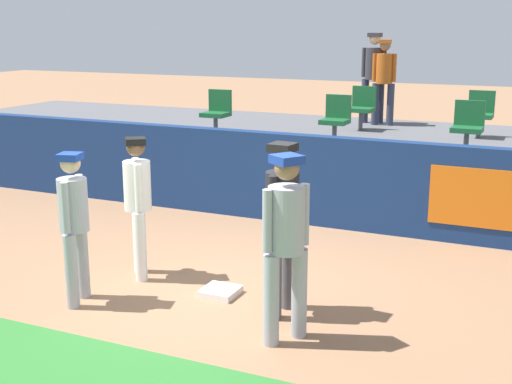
{
  "coord_description": "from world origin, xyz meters",
  "views": [
    {
      "loc": [
        3.62,
        -6.46,
        3.04
      ],
      "look_at": [
        0.19,
        1.15,
        1.0
      ],
      "focal_mm": 48.33,
      "sensor_mm": 36.0,
      "label": 1
    }
  ],
  "objects_px": {
    "seat_front_right": "(468,124)",
    "seat_back_center": "(362,106)",
    "spectator_capped": "(384,76)",
    "player_runner_visitor": "(286,236)",
    "first_base": "(220,292)",
    "spectator_hooded": "(374,71)",
    "seat_back_right": "(480,111)",
    "seat_front_center": "(336,117)",
    "seat_front_left": "(217,110)",
    "player_coach_visitor": "(74,218)",
    "player_fielder_home": "(138,198)",
    "player_umpire": "(282,217)"
  },
  "relations": [
    {
      "from": "player_runner_visitor",
      "to": "player_umpire",
      "type": "xyz_separation_m",
      "value": [
        -0.28,
        0.6,
        -0.0
      ]
    },
    {
      "from": "player_runner_visitor",
      "to": "seat_front_right",
      "type": "distance_m",
      "value": 5.5
    },
    {
      "from": "seat_back_right",
      "to": "seat_front_center",
      "type": "bearing_deg",
      "value": -140.07
    },
    {
      "from": "first_base",
      "to": "seat_back_right",
      "type": "bearing_deg",
      "value": 72.61
    },
    {
      "from": "seat_back_right",
      "to": "seat_front_left",
      "type": "bearing_deg",
      "value": -157.9
    },
    {
      "from": "seat_front_right",
      "to": "player_coach_visitor",
      "type": "bearing_deg",
      "value": -121.83
    },
    {
      "from": "player_coach_visitor",
      "to": "seat_front_left",
      "type": "height_order",
      "value": "seat_front_left"
    },
    {
      "from": "player_umpire",
      "to": "spectator_hooded",
      "type": "distance_m",
      "value": 7.75
    },
    {
      "from": "seat_front_right",
      "to": "seat_front_left",
      "type": "distance_m",
      "value": 4.46
    },
    {
      "from": "player_fielder_home",
      "to": "seat_back_center",
      "type": "relative_size",
      "value": 2.06
    },
    {
      "from": "seat_back_right",
      "to": "first_base",
      "type": "bearing_deg",
      "value": -107.39
    },
    {
      "from": "seat_front_left",
      "to": "seat_front_center",
      "type": "bearing_deg",
      "value": -0.0
    },
    {
      "from": "seat_back_right",
      "to": "player_umpire",
      "type": "bearing_deg",
      "value": -100.16
    },
    {
      "from": "player_fielder_home",
      "to": "spectator_hooded",
      "type": "bearing_deg",
      "value": 135.1
    },
    {
      "from": "spectator_capped",
      "to": "player_runner_visitor",
      "type": "bearing_deg",
      "value": 90.24
    },
    {
      "from": "player_coach_visitor",
      "to": "seat_front_left",
      "type": "xyz_separation_m",
      "value": [
        -1.07,
        5.47,
        0.51
      ]
    },
    {
      "from": "seat_back_right",
      "to": "seat_back_center",
      "type": "xyz_separation_m",
      "value": [
        -2.2,
        0.0,
        0.0
      ]
    },
    {
      "from": "player_runner_visitor",
      "to": "seat_back_right",
      "type": "xyz_separation_m",
      "value": [
        0.9,
        7.2,
        0.42
      ]
    },
    {
      "from": "seat_back_center",
      "to": "seat_front_left",
      "type": "bearing_deg",
      "value": -141.14
    },
    {
      "from": "seat_front_right",
      "to": "spectator_hooded",
      "type": "xyz_separation_m",
      "value": [
        -2.29,
        2.8,
        0.59
      ]
    },
    {
      "from": "seat_front_center",
      "to": "seat_front_right",
      "type": "height_order",
      "value": "same"
    },
    {
      "from": "player_fielder_home",
      "to": "spectator_capped",
      "type": "xyz_separation_m",
      "value": [
        1.2,
        7.08,
        1.02
      ]
    },
    {
      "from": "player_fielder_home",
      "to": "player_runner_visitor",
      "type": "relative_size",
      "value": 0.93
    },
    {
      "from": "seat_front_center",
      "to": "spectator_hooded",
      "type": "height_order",
      "value": "spectator_hooded"
    },
    {
      "from": "seat_front_right",
      "to": "spectator_hooded",
      "type": "bearing_deg",
      "value": 129.28
    },
    {
      "from": "seat_back_right",
      "to": "seat_back_center",
      "type": "bearing_deg",
      "value": 180.0
    },
    {
      "from": "seat_back_right",
      "to": "player_runner_visitor",
      "type": "bearing_deg",
      "value": -97.12
    },
    {
      "from": "spectator_capped",
      "to": "seat_front_center",
      "type": "bearing_deg",
      "value": 79.06
    },
    {
      "from": "spectator_hooded",
      "to": "seat_front_center",
      "type": "bearing_deg",
      "value": 94.92
    },
    {
      "from": "player_runner_visitor",
      "to": "seat_front_center",
      "type": "xyz_separation_m",
      "value": [
        -1.25,
        5.4,
        0.42
      ]
    },
    {
      "from": "player_runner_visitor",
      "to": "spectator_hooded",
      "type": "xyz_separation_m",
      "value": [
        -1.37,
        8.21,
        1.01
      ]
    },
    {
      "from": "first_base",
      "to": "spectator_hooded",
      "type": "relative_size",
      "value": 0.22
    },
    {
      "from": "seat_back_right",
      "to": "seat_back_center",
      "type": "height_order",
      "value": "same"
    },
    {
      "from": "seat_front_right",
      "to": "seat_back_center",
      "type": "distance_m",
      "value": 2.86
    },
    {
      "from": "player_umpire",
      "to": "seat_front_right",
      "type": "bearing_deg",
      "value": 170.27
    },
    {
      "from": "player_umpire",
      "to": "seat_back_right",
      "type": "xyz_separation_m",
      "value": [
        1.18,
        6.61,
        0.42
      ]
    },
    {
      "from": "seat_back_center",
      "to": "spectator_hooded",
      "type": "xyz_separation_m",
      "value": [
        -0.07,
        1.0,
        0.59
      ]
    },
    {
      "from": "seat_front_right",
      "to": "spectator_capped",
      "type": "distance_m",
      "value": 3.34
    },
    {
      "from": "player_umpire",
      "to": "player_runner_visitor",
      "type": "bearing_deg",
      "value": 29.89
    },
    {
      "from": "player_fielder_home",
      "to": "seat_front_left",
      "type": "height_order",
      "value": "seat_front_left"
    },
    {
      "from": "seat_back_center",
      "to": "spectator_hooded",
      "type": "relative_size",
      "value": 0.46
    },
    {
      "from": "spectator_capped",
      "to": "player_coach_visitor",
      "type": "bearing_deg",
      "value": 72.79
    },
    {
      "from": "seat_back_right",
      "to": "spectator_hooded",
      "type": "distance_m",
      "value": 2.55
    },
    {
      "from": "player_runner_visitor",
      "to": "spectator_capped",
      "type": "distance_m",
      "value": 8.14
    },
    {
      "from": "player_coach_visitor",
      "to": "spectator_hooded",
      "type": "relative_size",
      "value": 0.92
    },
    {
      "from": "player_fielder_home",
      "to": "player_umpire",
      "type": "xyz_separation_m",
      "value": [
        2.01,
        -0.33,
        0.08
      ]
    },
    {
      "from": "first_base",
      "to": "seat_front_left",
      "type": "relative_size",
      "value": 0.48
    },
    {
      "from": "player_coach_visitor",
      "to": "seat_front_left",
      "type": "bearing_deg",
      "value": 175.7
    },
    {
      "from": "spectator_capped",
      "to": "seat_back_right",
      "type": "bearing_deg",
      "value": 150.47
    },
    {
      "from": "seat_back_center",
      "to": "seat_back_right",
      "type": "bearing_deg",
      "value": -0.0
    }
  ]
}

